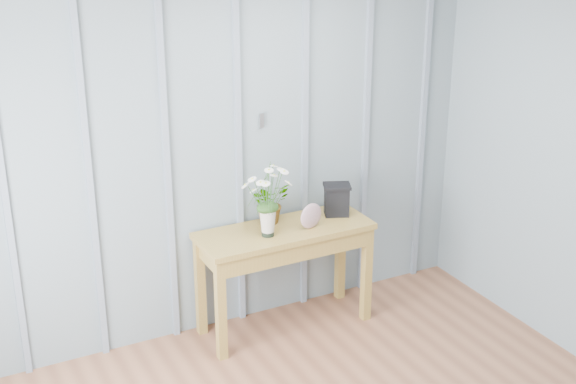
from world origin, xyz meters
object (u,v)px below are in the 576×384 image
sideboard (285,244)px  felt_disc_vessel (311,216)px  daisy_vase (267,190)px  carved_box (337,199)px

sideboard → felt_disc_vessel: size_ratio=6.77×
sideboard → daisy_vase: daisy_vase is taller
sideboard → carved_box: bearing=5.6°
daisy_vase → felt_disc_vessel: 0.39m
felt_disc_vessel → daisy_vase: bearing=164.4°
sideboard → carved_box: size_ratio=5.31×
daisy_vase → felt_disc_vessel: size_ratio=2.92×
carved_box → sideboard: bearing=-174.4°
sideboard → felt_disc_vessel: felt_disc_vessel is taller
felt_disc_vessel → carved_box: carved_box is taller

